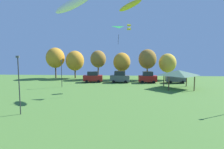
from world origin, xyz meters
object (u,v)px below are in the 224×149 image
object	(u,v)px
park_pavilion	(178,73)
kite_flying_4	(119,32)
treeline_tree_0	(55,58)
parked_car_second_from_left	(120,77)
treeline_tree_2	(98,59)
treeline_tree_4	(147,59)
parked_car_third_from_left	(148,77)
treeline_tree_1	(75,61)
light_post_1	(19,82)
kite_flying_2	(73,4)
parked_car_leftmost	(93,77)
treeline_tree_5	(167,63)
kite_flying_3	(130,5)
parked_car_rightmost_in_row	(176,78)
light_post_0	(62,72)
treeline_tree_3	(122,62)
kite_flying_0	(129,27)

from	to	relation	value
park_pavilion	kite_flying_4	bearing A→B (deg)	-157.59
treeline_tree_0	parked_car_second_from_left	bearing A→B (deg)	-21.88
treeline_tree_2	treeline_tree_4	xyz separation A→B (m)	(12.78, -0.59, 0.06)
parked_car_third_from_left	treeline_tree_1	xyz separation A→B (m)	(-18.74, 7.02, 3.47)
light_post_1	treeline_tree_2	xyz separation A→B (m)	(4.85, 30.78, 1.51)
kite_flying_2	treeline_tree_4	size ratio (longest dim) A/B	0.75
parked_car_leftmost	treeline_tree_5	world-z (taller)	treeline_tree_5
kite_flying_2	kite_flying_3	xyz separation A→B (m)	(7.92, 7.16, 1.28)
kite_flying_4	parked_car_rightmost_in_row	xyz separation A→B (m)	(12.69, 11.68, -9.25)
treeline_tree_4	kite_flying_4	bearing A→B (deg)	-111.77
parked_car_rightmost_in_row	treeline_tree_0	distance (m)	31.62
park_pavilion	light_post_0	bearing A→B (deg)	179.77
kite_flying_3	treeline_tree_1	distance (m)	25.29
kite_flying_4	treeline_tree_0	xyz separation A→B (m)	(-17.84, 18.66, -4.90)
treeline_tree_3	light_post_0	bearing A→B (deg)	-134.94
kite_flying_3	treeline_tree_3	distance (m)	19.56
kite_flying_2	light_post_1	world-z (taller)	kite_flying_2
light_post_0	light_post_1	world-z (taller)	light_post_1
kite_flying_0	treeline_tree_0	size ratio (longest dim) A/B	0.14
kite_flying_3	treeline_tree_1	world-z (taller)	kite_flying_3
treeline_tree_5	parked_car_second_from_left	bearing A→B (deg)	-154.55
treeline_tree_3	parked_car_rightmost_in_row	bearing A→B (deg)	-22.52
parked_car_second_from_left	parked_car_rightmost_in_row	xyz separation A→B (m)	(12.78, 0.15, -0.14)
light_post_0	treeline_tree_2	xyz separation A→B (m)	(5.77, 12.82, 2.13)
kite_flying_0	parked_car_second_from_left	bearing A→B (deg)	105.62
park_pavilion	treeline_tree_0	size ratio (longest dim) A/B	0.74
parked_car_rightmost_in_row	treeline_tree_2	size ratio (longest dim) A/B	0.60
treeline_tree_0	treeline_tree_3	bearing A→B (deg)	-5.77
kite_flying_3	light_post_0	size ratio (longest dim) A/B	0.80
parked_car_leftmost	treeline_tree_2	distance (m)	7.17
light_post_1	treeline_tree_5	world-z (taller)	treeline_tree_5
kite_flying_4	parked_car_leftmost	xyz separation A→B (m)	(-6.47, 11.70, -9.17)
treeline_tree_1	light_post_1	bearing A→B (deg)	-87.11
parked_car_second_from_left	parked_car_third_from_left	size ratio (longest dim) A/B	1.09
parked_car_leftmost	treeline_tree_4	bearing A→B (deg)	17.56
parked_car_second_from_left	parked_car_rightmost_in_row	world-z (taller)	parked_car_second_from_left
parked_car_third_from_left	kite_flying_0	bearing A→B (deg)	-125.56
kite_flying_4	treeline_tree_5	xyz separation A→B (m)	(11.93, 17.25, -6.14)
kite_flying_0	treeline_tree_4	xyz separation A→B (m)	(5.04, 12.11, -6.57)
kite_flying_0	parked_car_leftmost	xyz separation A→B (m)	(-8.24, 6.77, -10.62)
parked_car_rightmost_in_row	treeline_tree_4	size ratio (longest dim) A/B	0.57
treeline_tree_3	kite_flying_0	bearing A→B (deg)	-82.77
parked_car_second_from_left	treeline_tree_3	bearing A→B (deg)	91.64
kite_flying_3	parked_car_second_from_left	distance (m)	17.72
parked_car_third_from_left	treeline_tree_5	xyz separation A→B (m)	(5.62, 5.69, 3.01)
kite_flying_4	treeline_tree_4	bearing A→B (deg)	68.23
kite_flying_3	parked_car_rightmost_in_row	xyz separation A→B (m)	(10.85, 11.34, -13.75)
treeline_tree_0	treeline_tree_2	distance (m)	11.91
parked_car_rightmost_in_row	parked_car_third_from_left	bearing A→B (deg)	-179.66
parked_car_third_from_left	treeline_tree_1	world-z (taller)	treeline_tree_1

